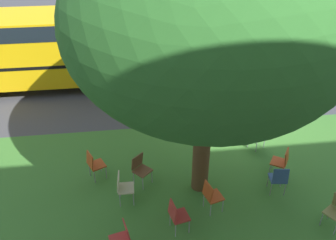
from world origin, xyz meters
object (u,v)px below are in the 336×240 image
Objects in this scene: chair_0 at (259,135)px; chair_3 at (122,237)px; chair_9 at (279,178)px; street_tree at (209,22)px; chair_7 at (282,161)px; chair_2 at (94,163)px; chair_5 at (211,195)px; chair_1 at (123,186)px; parked_car at (310,70)px; chair_4 at (177,214)px; school_bus at (87,42)px; chair_6 at (140,167)px.

chair_0 is 1.00× the size of chair_3.
chair_9 is (-4.04, -1.40, 0.00)m from chair_3.
street_tree reaches higher than chair_7.
chair_0 is 5.37m from chair_3.
chair_2 is 3.29m from chair_5.
chair_2 is (4.91, 0.75, 0.00)m from chair_0.
chair_1 is at bearing -2.92° from chair_9.
chair_1 is 1.00× the size of chair_2.
parked_car is at bearing -136.73° from street_tree.
chair_5 is at bearing 11.51° from chair_9.
parked_car is at bearing -133.83° from chair_4.
chair_9 is at bearing -168.49° from chair_5.
street_tree is at bearing 43.27° from parked_car.
school_bus reaches higher than chair_9.
chair_5 is (-0.93, -0.52, 0.00)m from chair_4.
street_tree is 7.72× the size of chair_4.
chair_2 is at bearing -28.66° from chair_5.
chair_9 is 6.56m from parked_car.
chair_5 is 8.41m from school_bus.
chair_5 is at bearing 25.43° from chair_7.
chair_5 is (2.02, 2.33, 0.00)m from chair_0.
chair_6 is at bearing -13.90° from chair_9.
chair_1 and chair_3 have the same top height.
school_bus is (3.29, -7.64, 1.24)m from chair_5.
chair_5 is 0.24× the size of parked_car.
chair_4 is (0.83, 1.41, -4.00)m from street_tree.
chair_1 is at bearing 6.18° from chair_7.
chair_9 is at bearing 177.08° from chair_1.
chair_5 is at bearing 151.34° from chair_2.
chair_3 and chair_5 have the same top height.
parked_car is (-7.43, -5.38, 0.32)m from chair_1.
chair_2 is at bearing 28.17° from parked_car.
chair_1 is 1.00× the size of chair_7.
chair_4 is 8.59m from school_bus.
street_tree reaches higher than chair_6.
chair_4 is at bearing 132.95° from chair_2.
chair_1 is 1.00× the size of chair_5.
street_tree is at bearing -83.76° from chair_5.
chair_5 and chair_7 have the same top height.
chair_4 is at bearing 17.93° from chair_9.
chair_7 is at bearing 177.10° from chair_6.
chair_2 is at bearing 8.67° from chair_0.
chair_0 and chair_7 have the same top height.
chair_9 is at bearing 166.10° from chair_6.
chair_1 is at bearing 35.90° from parked_car.
chair_3 is 1.00× the size of chair_4.
street_tree is 7.97m from school_bus.
chair_4 is 0.08× the size of school_bus.
chair_3 is at bearing 38.53° from chair_0.
chair_1 is 4.37m from chair_7.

